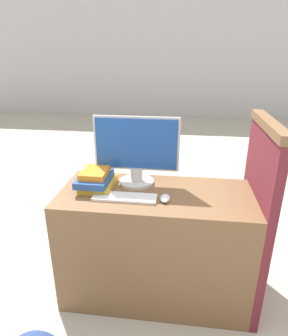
{
  "coord_description": "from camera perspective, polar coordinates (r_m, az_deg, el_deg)",
  "views": [
    {
      "loc": [
        0.14,
        -1.37,
        1.58
      ],
      "look_at": [
        -0.07,
        0.25,
        0.93
      ],
      "focal_mm": 32.0,
      "sensor_mm": 36.0,
      "label": 1
    }
  ],
  "objects": [
    {
      "name": "book_stack",
      "position": [
        1.92,
        -9.12,
        -2.18
      ],
      "size": [
        0.21,
        0.28,
        0.12
      ],
      "color": "gold",
      "rests_on": "desk"
    },
    {
      "name": "wall_back",
      "position": [
        7.47,
        6.77,
        20.25
      ],
      "size": [
        12.0,
        0.06,
        2.8
      ],
      "color": "silver",
      "rests_on": "ground_plane"
    },
    {
      "name": "mouse",
      "position": [
        1.75,
        4.02,
        -5.77
      ],
      "size": [
        0.06,
        0.1,
        0.03
      ],
      "color": "white",
      "rests_on": "desk"
    },
    {
      "name": "keyboard",
      "position": [
        1.78,
        -3.68,
        -5.62
      ],
      "size": [
        0.38,
        0.12,
        0.02
      ],
      "color": "white",
      "rests_on": "desk"
    },
    {
      "name": "desk",
      "position": [
        2.05,
        2.08,
        -14.28
      ],
      "size": [
        1.19,
        0.55,
        0.76
      ],
      "color": "brown",
      "rests_on": "ground_plane"
    },
    {
      "name": "carrel_divider",
      "position": [
        2.01,
        20.44,
        -8.41
      ],
      "size": [
        0.07,
        0.65,
        1.22
      ],
      "color": "maroon",
      "rests_on": "ground_plane"
    },
    {
      "name": "ground_plane",
      "position": [
        2.1,
        1.11,
        -27.17
      ],
      "size": [
        20.0,
        20.0,
        0.0
      ],
      "primitive_type": "plane",
      "color": "#BCB7A8"
    },
    {
      "name": "monitor",
      "position": [
        1.9,
        -1.46,
        3.32
      ],
      "size": [
        0.54,
        0.23,
        0.45
      ],
      "color": "silver",
      "rests_on": "desk"
    }
  ]
}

